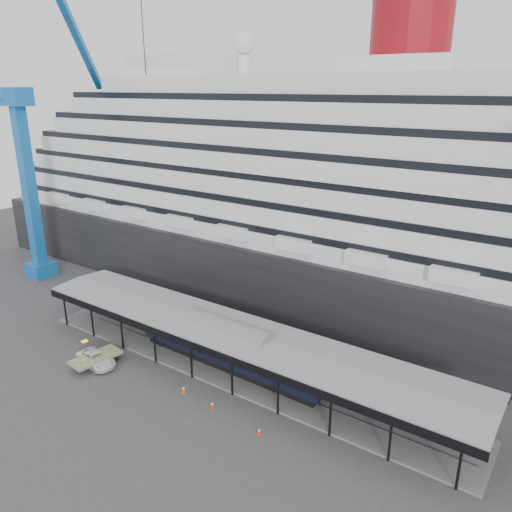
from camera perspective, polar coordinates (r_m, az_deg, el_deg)
name	(u,v)px	position (r m, az deg, el deg)	size (l,w,h in m)	color
ground	(206,390)	(56.46, -5.70, -14.95)	(200.00, 200.00, 0.00)	#3C3C3F
cruise_ship	(344,179)	(75.14, 10.05, 8.61)	(130.00, 30.00, 43.90)	black
platform_canopy	(234,351)	(58.50, -2.55, -10.85)	(56.00, 9.18, 5.30)	slate
crane_blue	(32,160)	(89.71, -24.25, 9.93)	(22.63, 19.19, 47.60)	#1865B6
port_truck	(96,359)	(63.02, -17.81, -11.13)	(2.61, 5.67, 1.57)	silver
pullman_carriage	(229,345)	(58.56, -3.08, -10.15)	(25.15, 3.64, 24.65)	black
traffic_cone_left	(184,389)	(56.09, -8.27, -14.82)	(0.48, 0.48, 0.82)	#EA580D
traffic_cone_mid	(212,405)	(53.48, -5.02, -16.57)	(0.46, 0.46, 0.78)	red
traffic_cone_right	(259,431)	(50.05, 0.38, -19.36)	(0.46, 0.46, 0.72)	#F8340D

